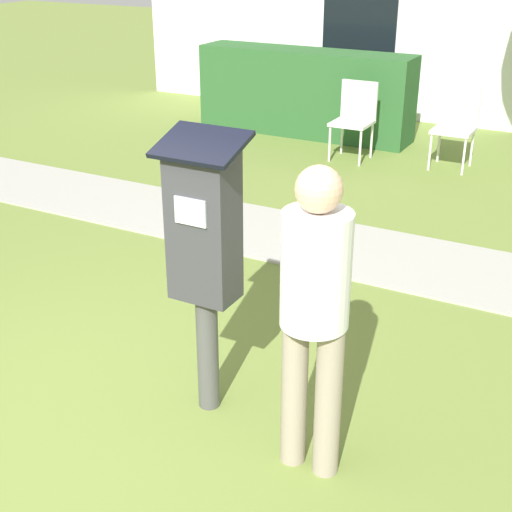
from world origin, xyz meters
name	(u,v)px	position (x,y,z in m)	size (l,w,h in m)	color
ground_plane	(73,439)	(0.00, 0.00, 0.00)	(40.00, 40.00, 0.00)	olive
sidewalk	(309,241)	(0.00, 3.04, 0.01)	(12.00, 1.10, 0.02)	#A3A099
building_facade	(463,5)	(0.00, 7.89, 1.60)	(10.00, 0.26, 3.20)	white
parking_meter	(204,242)	(0.48, 0.61, 1.02)	(0.44, 0.31, 1.59)	#4C4C4C
person_standing	(315,303)	(1.19, 0.42, 0.93)	(0.32, 0.32, 1.58)	gray
outdoor_chair_left	(355,114)	(-0.60, 5.63, 0.53)	(0.44, 0.44, 0.90)	silver
outdoor_chair_middle	(456,121)	(0.53, 5.85, 0.53)	(0.44, 0.44, 0.90)	silver
hedge_row	(305,93)	(-1.59, 6.37, 0.55)	(2.87, 0.60, 1.10)	#285628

